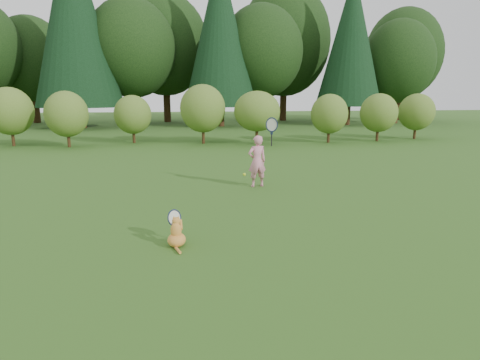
{
  "coord_description": "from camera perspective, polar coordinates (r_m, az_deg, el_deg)",
  "views": [
    {
      "loc": [
        -0.94,
        -7.08,
        2.41
      ],
      "look_at": [
        0.2,
        0.8,
        0.7
      ],
      "focal_mm": 30.0,
      "sensor_mm": 36.0,
      "label": 1
    }
  ],
  "objects": [
    {
      "name": "ground",
      "position": [
        7.54,
        -0.64,
        -6.53
      ],
      "size": [
        100.0,
        100.0,
        0.0
      ],
      "primitive_type": "plane",
      "color": "#215718",
      "rests_on": "ground"
    },
    {
      "name": "shrub_row",
      "position": [
        20.13,
        -5.6,
        9.2
      ],
      "size": [
        28.0,
        3.0,
        2.8
      ],
      "primitive_type": null,
      "color": "#516920",
      "rests_on": "ground"
    },
    {
      "name": "woodland_backdrop",
      "position": [
        30.52,
        -6.82,
        21.65
      ],
      "size": [
        48.0,
        10.0,
        15.0
      ],
      "primitive_type": null,
      "color": "black",
      "rests_on": "ground"
    },
    {
      "name": "child",
      "position": [
        10.55,
        2.52,
        2.86
      ],
      "size": [
        0.76,
        0.47,
        2.04
      ],
      "rotation": [
        0.0,
        0.0,
        3.32
      ],
      "color": "pink",
      "rests_on": "ground"
    },
    {
      "name": "cat",
      "position": [
        6.59,
        -9.06,
        -7.1
      ],
      "size": [
        0.41,
        0.7,
        0.68
      ],
      "rotation": [
        0.0,
        0.0,
        -0.16
      ],
      "color": "orange",
      "rests_on": "ground"
    },
    {
      "name": "tennis_ball",
      "position": [
        8.84,
        0.63,
        0.8
      ],
      "size": [
        0.07,
        0.07,
        0.07
      ],
      "color": "#BECB17",
      "rests_on": "ground"
    }
  ]
}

